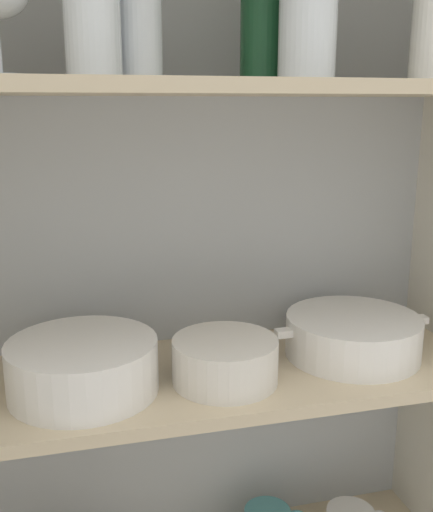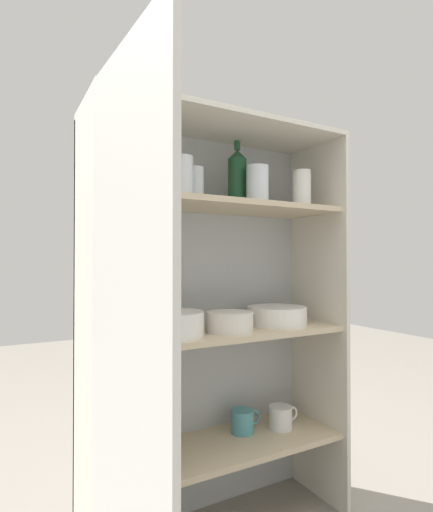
# 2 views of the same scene
# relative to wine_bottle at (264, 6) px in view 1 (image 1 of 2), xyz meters

# --- Properties ---
(cupboard_back_panel) EXTENTS (0.94, 0.02, 1.43)m
(cupboard_back_panel) POSITION_rel_wine_bottle_xyz_m (-0.09, 0.13, -0.56)
(cupboard_back_panel) COLOR #B2B7BC
(cupboard_back_panel) RESTS_ON ground_plane
(shelf_board_middle) EXTENTS (0.91, 0.30, 0.02)m
(shelf_board_middle) POSITION_rel_wine_bottle_xyz_m (-0.09, -0.03, -0.57)
(shelf_board_middle) COLOR beige
(shelf_board_upper) EXTENTS (0.91, 0.30, 0.02)m
(shelf_board_upper) POSITION_rel_wine_bottle_xyz_m (-0.09, -0.03, -0.12)
(shelf_board_upper) COLOR beige
(tumbler_glass_0) EXTENTS (0.08, 0.08, 0.14)m
(tumbler_glass_0) POSITION_rel_wine_bottle_xyz_m (0.04, -0.08, -0.04)
(tumbler_glass_0) COLOR white
(tumbler_glass_0) RESTS_ON shelf_board_upper
(tumbler_glass_1) EXTENTS (0.07, 0.07, 0.14)m
(tumbler_glass_1) POSITION_rel_wine_bottle_xyz_m (-0.26, -0.07, -0.04)
(tumbler_glass_1) COLOR white
(tumbler_glass_1) RESTS_ON shelf_board_upper
(tumbler_glass_3) EXTENTS (0.06, 0.06, 0.12)m
(tumbler_glass_3) POSITION_rel_wine_bottle_xyz_m (-0.19, -0.03, -0.05)
(tumbler_glass_3) COLOR white
(tumbler_glass_3) RESTS_ON shelf_board_upper
(wine_bottle) EXTENTS (0.07, 0.07, 0.25)m
(wine_bottle) POSITION_rel_wine_bottle_xyz_m (0.00, 0.00, 0.00)
(wine_bottle) COLOR #194728
(wine_bottle) RESTS_ON shelf_board_upper
(plate_stack_white) EXTENTS (0.22, 0.22, 0.08)m
(plate_stack_white) POSITION_rel_wine_bottle_xyz_m (-0.29, -0.05, -0.52)
(plate_stack_white) COLOR white
(plate_stack_white) RESTS_ON shelf_board_middle
(mixing_bowl_large) EXTENTS (0.17, 0.17, 0.07)m
(mixing_bowl_large) POSITION_rel_wine_bottle_xyz_m (-0.08, -0.07, -0.52)
(mixing_bowl_large) COLOR silver
(mixing_bowl_large) RESTS_ON shelf_board_middle
(casserole_dish) EXTENTS (0.28, 0.23, 0.07)m
(casserole_dish) POSITION_rel_wine_bottle_xyz_m (0.16, -0.03, -0.53)
(casserole_dish) COLOR white
(casserole_dish) RESTS_ON shelf_board_middle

